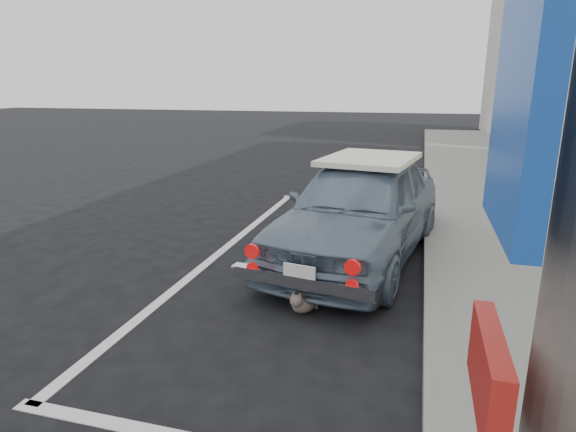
% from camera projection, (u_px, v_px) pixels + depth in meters
% --- Properties ---
extents(ground, '(80.00, 80.00, 0.00)m').
position_uv_depth(ground, '(178.00, 386.00, 3.67)').
color(ground, black).
rests_on(ground, ground).
extents(sidewalk, '(2.80, 40.00, 0.15)m').
position_uv_depth(sidewalk, '(572.00, 313.00, 4.69)').
color(sidewalk, slate).
rests_on(sidewalk, ground).
extents(building_far, '(3.50, 10.00, 8.00)m').
position_uv_depth(building_far, '(547.00, 41.00, 19.60)').
color(building_far, beige).
rests_on(building_far, ground).
extents(pline_front, '(3.00, 0.12, 0.01)m').
position_uv_depth(pline_front, '(357.00, 201.00, 9.59)').
color(pline_front, silver).
rests_on(pline_front, ground).
extents(pline_side, '(0.12, 7.00, 0.01)m').
position_uv_depth(pline_side, '(223.00, 250.00, 6.69)').
color(pline_side, silver).
rests_on(pline_side, ground).
extents(retro_coupe, '(2.22, 4.15, 1.34)m').
position_uv_depth(retro_coupe, '(360.00, 208.00, 6.27)').
color(retro_coupe, slate).
rests_on(retro_coupe, ground).
extents(cat, '(0.32, 0.48, 0.27)m').
position_uv_depth(cat, '(304.00, 301.00, 4.84)').
color(cat, '#726656').
rests_on(cat, ground).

